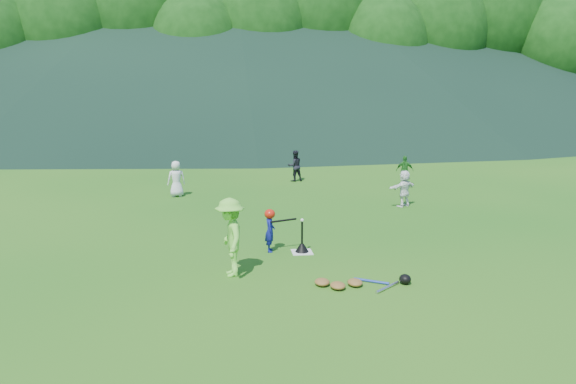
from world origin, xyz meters
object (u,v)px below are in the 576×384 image
Objects in this scene: fielder_a at (176,179)px; batter_child at (270,231)px; fielder_b at (295,166)px; batting_tee at (302,247)px; adult_coach at (230,237)px; fielder_d at (404,188)px; fielder_c at (405,170)px; home_plate at (302,252)px; equipment_pile at (355,283)px.

batter_child is at bearing 97.77° from fielder_a.
fielder_b is 9.53m from batting_tee.
fielder_d is at bearing 130.74° from adult_coach.
batter_child is 9.45m from fielder_b.
fielder_c reaches higher than batter_child.
fielder_c is 3.95m from fielder_d.
adult_coach is 1.40× the size of fielder_c.
batter_child is at bearing 63.27° from fielder_b.
home_plate is 0.48× the size of batter_child.
home_plate is 0.40× the size of fielder_d.
fielder_c is at bearing 175.86° from fielder_a.
fielder_c is (5.10, 8.15, 0.54)m from home_plate.
adult_coach reaches higher than fielder_b.
home_plate is 0.25× the size of equipment_pile.
batting_tee is 0.38× the size of equipment_pile.
fielder_a is 8.40m from fielder_c.
adult_coach is 8.38m from fielder_a.
fielder_b is at bearing 159.86° from adult_coach.
batter_child is 0.61× the size of adult_coach.
fielder_b is 5.71m from fielder_d.
adult_coach is 7.90m from fielder_d.
equipment_pile is at bearing -73.44° from batting_tee.
home_plate is 0.41× the size of fielder_c.
fielder_a reaches higher than batter_child.
fielder_b is 1.07× the size of fielder_d.
fielder_d is at bearing 102.50° from fielder_b.
home_plate is at bearing 19.73° from fielder_d.
fielder_b reaches higher than fielder_c.
home_plate is 0.85m from batter_child.
batting_tee is at bearing -100.25° from batter_child.
fielder_c is at bearing 138.82° from adult_coach.
equipment_pile is (1.36, -2.41, -0.40)m from batter_child.
fielder_c is (5.80, 7.97, 0.08)m from batter_child.
batting_tee is at bearing 67.60° from fielder_b.
fielder_c is (3.97, -1.30, -0.06)m from fielder_b.
fielder_c is 0.61× the size of equipment_pile.
adult_coach reaches higher than fielder_a.
home_plate is at bearing 67.60° from fielder_b.
fielder_d is (7.02, -2.48, -0.04)m from fielder_a.
fielder_c is at bearing 66.83° from equipment_pile.
equipment_pile reaches higher than home_plate.
fielder_c reaches higher than equipment_pile.
home_plate is 9.63m from fielder_c.
batting_tee is at bearing 74.39° from fielder_c.
adult_coach is at bearing 88.32° from fielder_a.
batting_tee is at bearing 102.21° from fielder_a.
batter_child is at bearing 13.76° from fielder_d.
adult_coach reaches higher than fielder_c.
home_plate is 5.86m from fielder_d.
fielder_c is at bearing -31.79° from batter_child.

